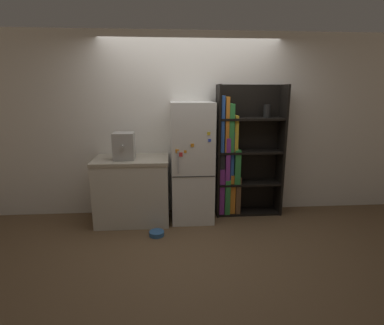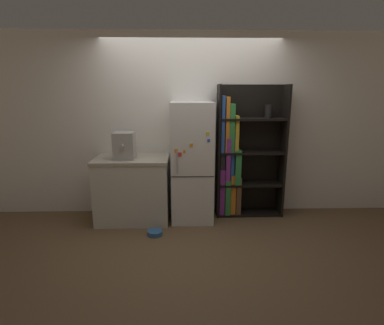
# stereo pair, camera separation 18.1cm
# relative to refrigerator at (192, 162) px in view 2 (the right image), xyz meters

# --- Properties ---
(ground_plane) EXTENTS (16.00, 16.00, 0.00)m
(ground_plane) POSITION_rel_refrigerator_xyz_m (0.00, -0.16, -0.83)
(ground_plane) COLOR brown
(wall_back) EXTENTS (8.00, 0.05, 2.60)m
(wall_back) POSITION_rel_refrigerator_xyz_m (0.00, 0.32, 0.47)
(wall_back) COLOR white
(wall_back) RESTS_ON ground_plane
(refrigerator) EXTENTS (0.57, 0.61, 1.65)m
(refrigerator) POSITION_rel_refrigerator_xyz_m (0.00, 0.00, 0.00)
(refrigerator) COLOR white
(refrigerator) RESTS_ON ground_plane
(bookshelf) EXTENTS (0.96, 0.33, 1.88)m
(bookshelf) POSITION_rel_refrigerator_xyz_m (0.69, 0.16, 0.01)
(bookshelf) COLOR black
(bookshelf) RESTS_ON ground_plane
(kitchen_counter) EXTENTS (1.01, 0.65, 0.90)m
(kitchen_counter) POSITION_rel_refrigerator_xyz_m (-0.83, -0.02, -0.37)
(kitchen_counter) COLOR beige
(kitchen_counter) RESTS_ON ground_plane
(espresso_machine) EXTENTS (0.27, 0.31, 0.36)m
(espresso_machine) POSITION_rel_refrigerator_xyz_m (-0.91, -0.08, 0.26)
(espresso_machine) COLOR #A5A39E
(espresso_machine) RESTS_ON kitchen_counter
(pet_bowl) EXTENTS (0.19, 0.19, 0.06)m
(pet_bowl) POSITION_rel_refrigerator_xyz_m (-0.49, -0.52, -0.79)
(pet_bowl) COLOR #3366A5
(pet_bowl) RESTS_ON ground_plane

